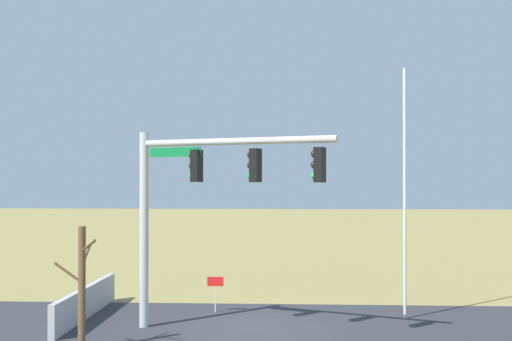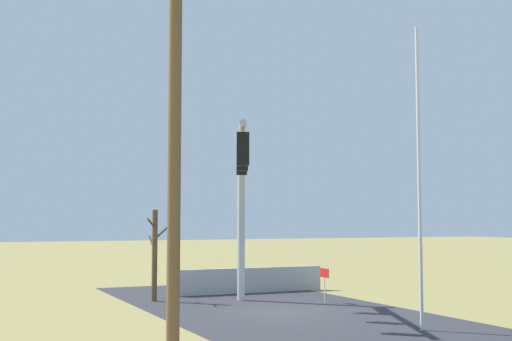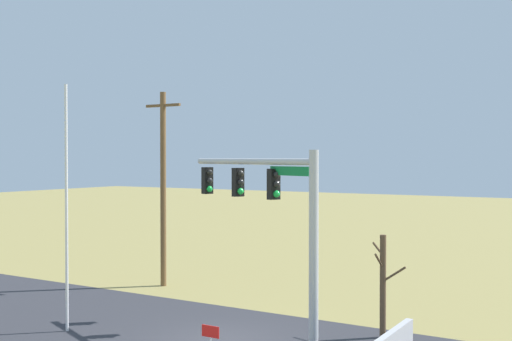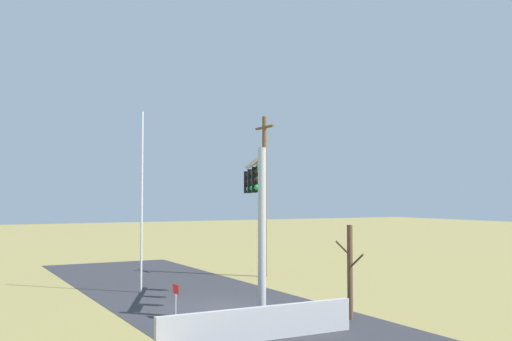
{
  "view_description": "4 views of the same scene",
  "coord_description": "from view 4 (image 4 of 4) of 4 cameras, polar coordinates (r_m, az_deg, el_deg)",
  "views": [
    {
      "loc": [
        -1.27,
        20.94,
        4.61
      ],
      "look_at": [
        -0.27,
        2.14,
        4.81
      ],
      "focal_mm": 48.05,
      "sensor_mm": 36.0,
      "label": 1
    },
    {
      "loc": [
        -19.63,
        9.89,
        2.9
      ],
      "look_at": [
        0.19,
        0.86,
        4.54
      ],
      "focal_mm": 47.37,
      "sensor_mm": 36.0,
      "label": 2
    },
    {
      "loc": [
        11.23,
        -16.41,
        5.78
      ],
      "look_at": [
        0.3,
        1.83,
        5.35
      ],
      "focal_mm": 44.54,
      "sensor_mm": 36.0,
      "label": 3
    },
    {
      "loc": [
        21.22,
        -9.84,
        4.28
      ],
      "look_at": [
        0.55,
        1.29,
        5.36
      ],
      "focal_mm": 41.57,
      "sensor_mm": 36.0,
      "label": 4
    }
  ],
  "objects": [
    {
      "name": "utility_pole",
      "position": [
        32.32,
        0.83,
        -2.18
      ],
      "size": [
        1.9,
        0.26,
        8.73
      ],
      "color": "brown",
      "rests_on": "ground_plane"
    },
    {
      "name": "retaining_fence",
      "position": [
        18.28,
        0.34,
        -14.54
      ],
      "size": [
        0.2,
        6.5,
        1.01
      ],
      "primitive_type": "cube",
      "color": "#A8A8AD",
      "rests_on": "ground_plane"
    },
    {
      "name": "bare_tree",
      "position": [
        21.38,
        9.04,
        -9.47
      ],
      "size": [
        1.27,
        1.02,
        3.32
      ],
      "color": "brown",
      "rests_on": "ground_plane"
    },
    {
      "name": "flagpole",
      "position": [
        27.41,
        -10.94,
        -2.94
      ],
      "size": [
        0.1,
        0.1,
        8.21
      ],
      "primitive_type": "cylinder",
      "color": "silver",
      "rests_on": "ground_plane"
    },
    {
      "name": "signal_mast",
      "position": [
        22.39,
        0.04,
        -2.63
      ],
      "size": [
        5.96,
        2.66,
        6.01
      ],
      "color": "#B2B5BA",
      "rests_on": "ground_plane"
    },
    {
      "name": "sidewalk_corner",
      "position": [
        20.05,
        2.0,
        -14.94
      ],
      "size": [
        6.0,
        6.0,
        0.01
      ],
      "primitive_type": "cube",
      "color": "#B7B5AD",
      "rests_on": "ground_plane"
    },
    {
      "name": "road_surface",
      "position": [
        27.41,
        -7.05,
        -11.58
      ],
      "size": [
        28.0,
        8.0,
        0.01
      ],
      "primitive_type": "cube",
      "color": "#2D2D33",
      "rests_on": "ground_plane"
    },
    {
      "name": "open_sign",
      "position": [
        21.48,
        -7.72,
        -11.63
      ],
      "size": [
        0.56,
        0.04,
        1.22
      ],
      "color": "silver",
      "rests_on": "ground_plane"
    },
    {
      "name": "ground_plane",
      "position": [
        23.78,
        -3.46,
        -12.99
      ],
      "size": [
        160.0,
        160.0,
        0.0
      ],
      "primitive_type": "plane",
      "color": "olive"
    }
  ]
}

